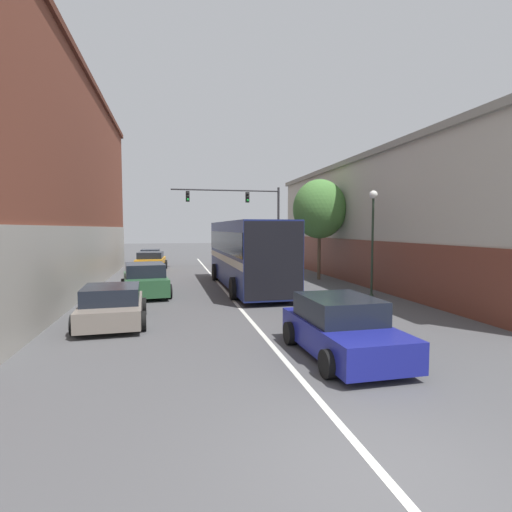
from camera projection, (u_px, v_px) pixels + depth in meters
ground_plane at (384, 476)px, 5.02m from camera, size 160.00×160.00×0.00m
lane_center_line at (225, 291)px, 19.93m from camera, size 0.14×42.54×0.01m
building_left_brick at (6, 180)px, 19.52m from camera, size 8.29×26.13×10.76m
building_right_storefront at (425, 219)px, 23.95m from camera, size 10.15×25.42×7.09m
bus at (247, 251)px, 20.74m from camera, size 2.93×10.80×3.46m
hatchback_foreground at (342, 328)px, 9.74m from camera, size 2.17×4.07×1.42m
parked_car_left_near at (145, 280)px, 18.50m from camera, size 2.50×4.51×1.50m
parked_car_left_mid at (151, 257)px, 34.92m from camera, size 2.00×4.06×1.28m
parked_car_left_far at (112, 306)px, 12.93m from camera, size 2.30×3.98×1.27m
parked_car_left_distant at (151, 261)px, 29.34m from camera, size 2.33×4.09×1.39m
traffic_signal_gantry at (247, 209)px, 31.27m from camera, size 8.49×0.36×6.35m
street_lamp at (373, 228)px, 18.13m from camera, size 0.37×0.37×4.82m
street_tree_near at (320, 209)px, 24.02m from camera, size 3.23×2.91×6.05m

